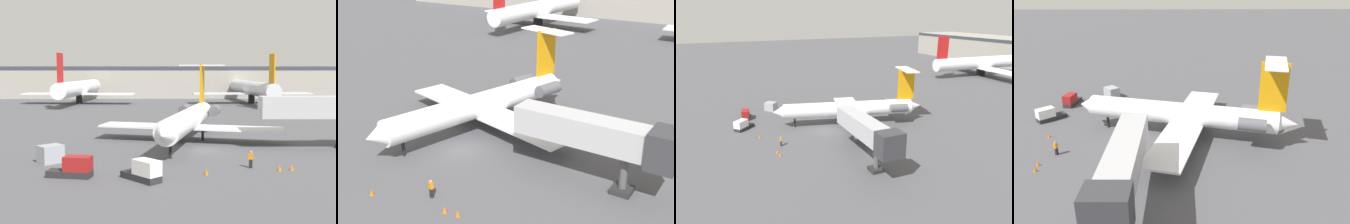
{
  "view_description": "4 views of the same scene",
  "coord_description": "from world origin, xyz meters",
  "views": [
    {
      "loc": [
        -5.22,
        -48.46,
        9.57
      ],
      "look_at": [
        -4.1,
        7.25,
        3.87
      ],
      "focal_mm": 44.63,
      "sensor_mm": 36.0,
      "label": 1
    },
    {
      "loc": [
        26.83,
        -33.16,
        20.83
      ],
      "look_at": [
        1.3,
        6.94,
        2.28
      ],
      "focal_mm": 47.35,
      "sensor_mm": 36.0,
      "label": 2
    },
    {
      "loc": [
        50.51,
        -19.03,
        20.37
      ],
      "look_at": [
        -1.06,
        4.46,
        2.65
      ],
      "focal_mm": 33.93,
      "sensor_mm": 36.0,
      "label": 3
    },
    {
      "loc": [
        37.93,
        5.44,
        18.89
      ],
      "look_at": [
        0.17,
        5.82,
        3.88
      ],
      "focal_mm": 35.66,
      "sensor_mm": 36.0,
      "label": 4
    }
  ],
  "objects": [
    {
      "name": "ground_plane",
      "position": [
        0.0,
        0.0,
        -0.05
      ],
      "size": [
        400.0,
        400.0,
        0.1
      ],
      "primitive_type": "cube",
      "color": "#4C4C51"
    },
    {
      "name": "regional_jet",
      "position": [
        -1.25,
        6.41,
        3.1
      ],
      "size": [
        24.65,
        28.15,
        10.28
      ],
      "color": "white",
      "rests_on": "ground_plane"
    },
    {
      "name": "jet_bridge",
      "position": [
        15.2,
        0.88,
        4.95
      ],
      "size": [
        14.81,
        3.23,
        6.67
      ],
      "color": "#ADADB2",
      "rests_on": "ground_plane"
    },
    {
      "name": "ground_crew_marshaller",
      "position": [
        3.64,
        -8.74,
        0.86
      ],
      "size": [
        0.46,
        0.38,
        1.69
      ],
      "color": "black",
      "rests_on": "ground_plane"
    },
    {
      "name": "baggage_tug_lead",
      "position": [
        -12.84,
        -11.91,
        0.84
      ],
      "size": [
        4.19,
        2.1,
        1.9
      ],
      "color": "#262628",
      "rests_on": "ground_plane"
    },
    {
      "name": "baggage_tug_trailing",
      "position": [
        -6.57,
        -13.34,
        0.84
      ],
      "size": [
        3.76,
        3.87,
        1.9
      ],
      "color": "#262628",
      "rests_on": "ground_plane"
    },
    {
      "name": "cargo_container_uld",
      "position": [
        -16.44,
        -6.05,
        0.92
      ],
      "size": [
        2.89,
        2.86,
        1.83
      ],
      "color": "#999EA8",
      "rests_on": "ground_plane"
    },
    {
      "name": "traffic_cone_near",
      "position": [
        6.11,
        -9.95,
        0.28
      ],
      "size": [
        0.36,
        0.36,
        0.55
      ],
      "color": "orange",
      "rests_on": "ground_plane"
    },
    {
      "name": "traffic_cone_mid",
      "position": [
        7.33,
        -9.78,
        0.28
      ],
      "size": [
        0.36,
        0.36,
        0.55
      ],
      "color": "orange",
      "rests_on": "ground_plane"
    },
    {
      "name": "traffic_cone_far",
      "position": [
        -0.97,
        -11.3,
        0.28
      ],
      "size": [
        0.36,
        0.36,
        0.55
      ],
      "color": "orange",
      "rests_on": "ground_plane"
    }
  ]
}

